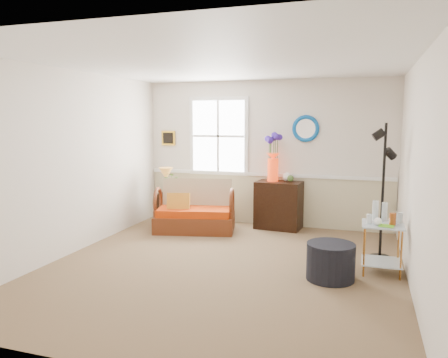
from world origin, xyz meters
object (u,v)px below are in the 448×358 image
(cabinet, at_px, (279,205))
(ottoman, at_px, (331,261))
(side_table, at_px, (382,248))
(loveseat, at_px, (195,206))
(floor_lamp, at_px, (383,192))
(lamp_stand, at_px, (167,208))

(cabinet, relative_size, ottoman, 1.45)
(side_table, bearing_deg, ottoman, -143.73)
(loveseat, height_order, floor_lamp, floor_lamp)
(loveseat, bearing_deg, floor_lamp, -24.51)
(loveseat, distance_m, side_table, 3.23)
(ottoman, bearing_deg, loveseat, 145.68)
(loveseat, xyz_separation_m, lamp_stand, (-0.68, 0.33, -0.15))
(loveseat, xyz_separation_m, side_table, (2.99, -1.21, -0.12))
(loveseat, bearing_deg, side_table, -35.18)
(floor_lamp, bearing_deg, cabinet, 132.53)
(loveseat, distance_m, ottoman, 2.92)
(lamp_stand, height_order, side_table, side_table)
(loveseat, height_order, ottoman, loveseat)
(cabinet, relative_size, floor_lamp, 0.45)
(lamp_stand, distance_m, ottoman, 3.67)
(floor_lamp, bearing_deg, ottoman, -130.37)
(floor_lamp, xyz_separation_m, ottoman, (-0.59, -1.04, -0.71))
(side_table, height_order, floor_lamp, floor_lamp)
(side_table, xyz_separation_m, floor_lamp, (0.00, 0.61, 0.62))
(side_table, relative_size, floor_lamp, 0.34)
(cabinet, xyz_separation_m, side_table, (1.66, -1.84, -0.10))
(lamp_stand, relative_size, cabinet, 0.68)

